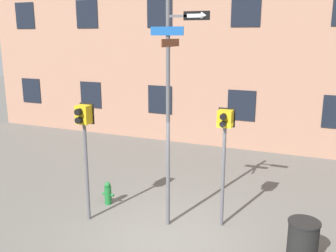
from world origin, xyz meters
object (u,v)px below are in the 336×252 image
(pedestrian_signal_right, at_px, (225,136))
(trash_bin, at_px, (303,241))
(fire_hydrant, at_px, (108,193))
(street_sign_pole, at_px, (171,100))
(pedestrian_signal_left, at_px, (84,130))

(pedestrian_signal_right, xyz_separation_m, trash_bin, (1.84, -0.80, -1.76))
(trash_bin, bearing_deg, fire_hydrant, 171.19)
(pedestrian_signal_right, xyz_separation_m, fire_hydrant, (-3.09, -0.03, -1.90))
(street_sign_pole, xyz_separation_m, trash_bin, (2.96, -0.36, -2.56))
(pedestrian_signal_left, distance_m, pedestrian_signal_right, 3.22)
(fire_hydrant, distance_m, trash_bin, 4.99)
(pedestrian_signal_left, relative_size, fire_hydrant, 4.64)
(trash_bin, bearing_deg, pedestrian_signal_left, -178.24)
(street_sign_pole, bearing_deg, trash_bin, -6.84)
(fire_hydrant, bearing_deg, trash_bin, -8.81)
(trash_bin, bearing_deg, pedestrian_signal_right, 156.65)
(street_sign_pole, xyz_separation_m, pedestrian_signal_right, (1.12, 0.44, -0.80))
(trash_bin, bearing_deg, street_sign_pole, 173.16)
(pedestrian_signal_right, relative_size, trash_bin, 3.26)
(pedestrian_signal_left, distance_m, fire_hydrant, 2.15)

